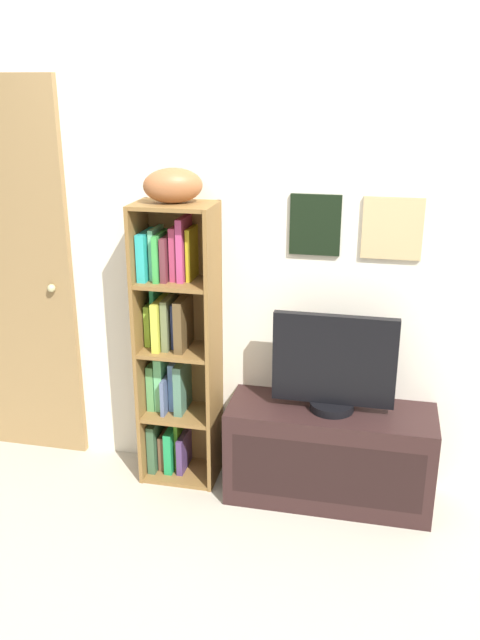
# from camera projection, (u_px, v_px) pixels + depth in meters

# --- Properties ---
(ground) EXTENTS (5.20, 5.20, 0.04)m
(ground) POSITION_uv_depth(u_px,v_px,m) (215.00, 616.00, 2.71)
(ground) COLOR #AEA694
(back_wall) EXTENTS (4.80, 0.08, 2.50)m
(back_wall) POSITION_uv_depth(u_px,v_px,m) (268.00, 251.00, 3.32)
(back_wall) COLOR silver
(back_wall) RESTS_ON ground
(bookshelf) EXTENTS (0.40, 0.29, 1.50)m
(bookshelf) POSITION_uv_depth(u_px,v_px,m) (174.00, 347.00, 3.45)
(bookshelf) COLOR brown
(bookshelf) RESTS_ON ground
(football) EXTENTS (0.33, 0.26, 0.17)m
(football) POSITION_uv_depth(u_px,v_px,m) (173.00, 186.00, 3.13)
(football) COLOR #955732
(football) RESTS_ON bookshelf
(tv_stand) EXTENTS (1.04, 0.38, 0.51)m
(tv_stand) POSITION_uv_depth(u_px,v_px,m) (329.00, 454.00, 3.37)
(tv_stand) COLOR black
(tv_stand) RESTS_ON ground
(television) EXTENTS (0.60, 0.22, 0.50)m
(television) POSITION_uv_depth(u_px,v_px,m) (334.00, 365.00, 3.21)
(television) COLOR black
(television) RESTS_ON tv_stand
(door) EXTENTS (0.85, 0.09, 2.10)m
(door) POSITION_uv_depth(u_px,v_px,m) (1.00, 275.00, 3.64)
(door) COLOR olive
(door) RESTS_ON ground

